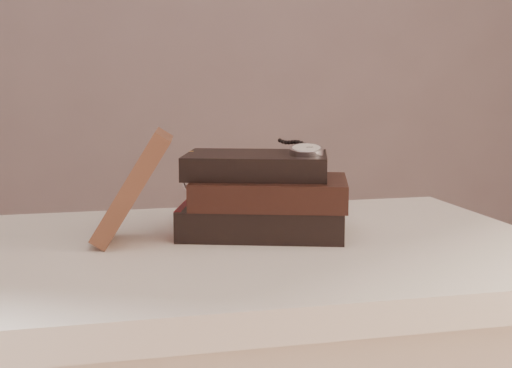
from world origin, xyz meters
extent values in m
cube|color=white|center=(0.00, 0.35, 0.73)|extent=(1.00, 0.60, 0.04)
cube|color=white|center=(0.00, 0.35, 0.67)|extent=(0.88, 0.49, 0.08)
cube|color=black|center=(0.10, 0.41, 0.77)|extent=(0.28, 0.23, 0.04)
cube|color=beige|center=(0.11, 0.40, 0.77)|extent=(0.27, 0.22, 0.03)
cube|color=gold|center=(0.00, 0.47, 0.77)|extent=(0.01, 0.01, 0.05)
cube|color=maroon|center=(-0.01, 0.44, 0.77)|extent=(0.06, 0.15, 0.05)
cube|color=black|center=(0.11, 0.39, 0.81)|extent=(0.26, 0.22, 0.04)
cube|color=beige|center=(0.11, 0.39, 0.81)|extent=(0.25, 0.20, 0.03)
cube|color=gold|center=(0.02, 0.45, 0.81)|extent=(0.01, 0.01, 0.04)
cube|color=black|center=(0.10, 0.42, 0.85)|extent=(0.24, 0.20, 0.03)
cube|color=beige|center=(0.10, 0.42, 0.85)|extent=(0.23, 0.19, 0.03)
cube|color=gold|center=(0.01, 0.47, 0.85)|extent=(0.01, 0.01, 0.04)
cube|color=#49281C|center=(-0.09, 0.39, 0.83)|extent=(0.13, 0.12, 0.16)
cylinder|color=silver|center=(0.16, 0.37, 0.88)|extent=(0.06, 0.06, 0.02)
cylinder|color=white|center=(0.16, 0.37, 0.88)|extent=(0.05, 0.05, 0.01)
torus|color=silver|center=(0.16, 0.37, 0.88)|extent=(0.06, 0.06, 0.01)
cylinder|color=silver|center=(0.17, 0.40, 0.88)|extent=(0.01, 0.01, 0.01)
cube|color=black|center=(0.16, 0.38, 0.88)|extent=(0.01, 0.01, 0.00)
cube|color=black|center=(0.16, 0.37, 0.88)|extent=(0.01, 0.00, 0.00)
sphere|color=black|center=(0.17, 0.41, 0.88)|extent=(0.01, 0.01, 0.01)
sphere|color=black|center=(0.17, 0.42, 0.88)|extent=(0.01, 0.01, 0.01)
sphere|color=black|center=(0.16, 0.43, 0.88)|extent=(0.01, 0.01, 0.01)
sphere|color=black|center=(0.16, 0.44, 0.88)|extent=(0.01, 0.01, 0.01)
sphere|color=black|center=(0.16, 0.45, 0.88)|extent=(0.01, 0.01, 0.01)
sphere|color=black|center=(0.16, 0.46, 0.88)|extent=(0.01, 0.01, 0.01)
sphere|color=black|center=(0.16, 0.47, 0.88)|extent=(0.01, 0.01, 0.01)
sphere|color=black|center=(0.15, 0.48, 0.88)|extent=(0.01, 0.01, 0.01)
sphere|color=black|center=(0.15, 0.49, 0.88)|extent=(0.01, 0.01, 0.01)
torus|color=silver|center=(0.02, 0.51, 0.82)|extent=(0.05, 0.03, 0.05)
torus|color=silver|center=(0.07, 0.49, 0.82)|extent=(0.05, 0.03, 0.05)
cylinder|color=silver|center=(0.05, 0.50, 0.82)|extent=(0.01, 0.01, 0.00)
cylinder|color=silver|center=(0.02, 0.57, 0.81)|extent=(0.04, 0.10, 0.03)
cylinder|color=silver|center=(0.11, 0.54, 0.81)|extent=(0.04, 0.10, 0.03)
camera|label=1|loc=(-0.17, -0.66, 0.99)|focal=52.51mm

